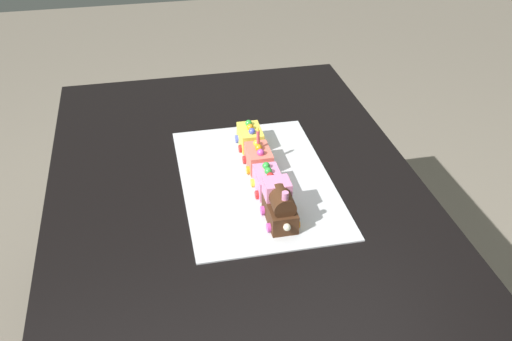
{
  "coord_description": "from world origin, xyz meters",
  "views": [
    {
      "loc": [
        -1.31,
        0.21,
        1.64
      ],
      "look_at": [
        -0.02,
        -0.06,
        0.77
      ],
      "focal_mm": 40.99,
      "sensor_mm": 36.0,
      "label": 1
    }
  ],
  "objects_px": {
    "cake_locomotive": "(280,205)",
    "cake_car_tanker_bubblegum": "(268,181)",
    "dining_table": "(235,210)",
    "cake_car_flatbed_coral": "(259,158)",
    "cake_car_caboose_lemon": "(250,137)",
    "birthday_candle": "(258,135)"
  },
  "relations": [
    {
      "from": "cake_locomotive",
      "to": "birthday_candle",
      "type": "distance_m",
      "value": 0.26
    },
    {
      "from": "cake_locomotive",
      "to": "birthday_candle",
      "type": "height_order",
      "value": "birthday_candle"
    },
    {
      "from": "cake_locomotive",
      "to": "cake_car_tanker_bubblegum",
      "type": "bearing_deg",
      "value": -0.0
    },
    {
      "from": "cake_locomotive",
      "to": "cake_car_caboose_lemon",
      "type": "distance_m",
      "value": 0.37
    },
    {
      "from": "cake_locomotive",
      "to": "cake_car_flatbed_coral",
      "type": "bearing_deg",
      "value": -0.0
    },
    {
      "from": "cake_car_tanker_bubblegum",
      "to": "birthday_candle",
      "type": "height_order",
      "value": "birthday_candle"
    },
    {
      "from": "cake_locomotive",
      "to": "cake_car_tanker_bubblegum",
      "type": "xyz_separation_m",
      "value": [
        0.13,
        -0.0,
        -0.02
      ]
    },
    {
      "from": "birthday_candle",
      "to": "cake_car_caboose_lemon",
      "type": "bearing_deg",
      "value": -0.0
    },
    {
      "from": "cake_car_flatbed_coral",
      "to": "cake_locomotive",
      "type": "bearing_deg",
      "value": 180.0
    },
    {
      "from": "cake_car_tanker_bubblegum",
      "to": "cake_car_caboose_lemon",
      "type": "relative_size",
      "value": 1.0
    },
    {
      "from": "cake_locomotive",
      "to": "cake_car_caboose_lemon",
      "type": "xyz_separation_m",
      "value": [
        0.36,
        -0.0,
        -0.02
      ]
    },
    {
      "from": "cake_locomotive",
      "to": "cake_car_flatbed_coral",
      "type": "relative_size",
      "value": 1.4
    },
    {
      "from": "cake_car_tanker_bubblegum",
      "to": "birthday_candle",
      "type": "distance_m",
      "value": 0.14
    },
    {
      "from": "cake_car_flatbed_coral",
      "to": "cake_car_tanker_bubblegum",
      "type": "bearing_deg",
      "value": 180.0
    },
    {
      "from": "cake_car_tanker_bubblegum",
      "to": "dining_table",
      "type": "bearing_deg",
      "value": 44.37
    },
    {
      "from": "cake_car_caboose_lemon",
      "to": "birthday_candle",
      "type": "bearing_deg",
      "value": 180.0
    },
    {
      "from": "cake_locomotive",
      "to": "cake_car_flatbed_coral",
      "type": "xyz_separation_m",
      "value": [
        0.25,
        -0.0,
        -0.02
      ]
    },
    {
      "from": "dining_table",
      "to": "cake_car_tanker_bubblegum",
      "type": "xyz_separation_m",
      "value": [
        -0.08,
        -0.08,
        0.14
      ]
    },
    {
      "from": "birthday_candle",
      "to": "cake_car_tanker_bubblegum",
      "type": "bearing_deg",
      "value": -180.0
    },
    {
      "from": "cake_locomotive",
      "to": "cake_car_tanker_bubblegum",
      "type": "height_order",
      "value": "cake_locomotive"
    },
    {
      "from": "cake_car_tanker_bubblegum",
      "to": "cake_car_caboose_lemon",
      "type": "height_order",
      "value": "same"
    },
    {
      "from": "dining_table",
      "to": "cake_locomotive",
      "type": "height_order",
      "value": "cake_locomotive"
    }
  ]
}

